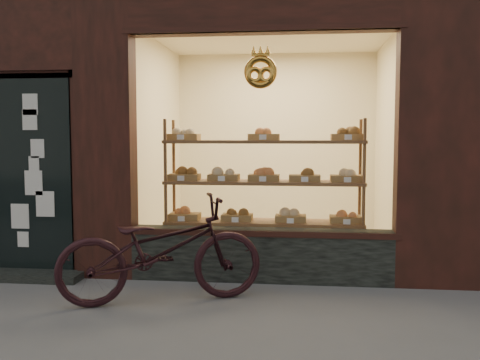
# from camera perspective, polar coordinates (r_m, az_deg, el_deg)

# --- Properties ---
(display_shelf) EXTENTS (2.20, 0.45, 1.70)m
(display_shelf) POSITION_cam_1_polar(r_m,az_deg,el_deg) (5.96, 2.55, -1.71)
(display_shelf) COLOR brown
(display_shelf) RESTS_ON ground
(bicycle) EXTENTS (1.96, 1.25, 0.97)m
(bicycle) POSITION_cam_1_polar(r_m,az_deg,el_deg) (4.94, -8.44, -7.35)
(bicycle) COLOR black
(bicycle) RESTS_ON ground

